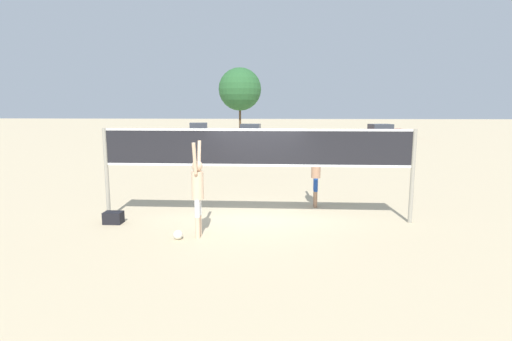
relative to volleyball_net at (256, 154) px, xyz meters
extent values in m
plane|color=#C6B28C|center=(0.00, 0.00, -1.80)|extent=(200.00, 200.00, 0.00)
cylinder|color=gray|center=(-4.08, 0.00, -0.57)|extent=(0.11, 0.11, 2.47)
cylinder|color=gray|center=(4.08, 0.00, -0.57)|extent=(0.11, 0.11, 2.47)
cube|color=black|center=(0.00, 0.00, 0.16)|extent=(8.05, 0.02, 1.00)
cube|color=white|center=(0.00, 0.00, 0.63)|extent=(8.05, 0.03, 0.06)
cube|color=white|center=(0.00, 0.00, -0.30)|extent=(8.05, 0.03, 0.06)
cylinder|color=beige|center=(-1.26, -1.61, -1.55)|extent=(0.11, 0.11, 0.50)
cylinder|color=white|center=(-1.26, -1.61, -1.10)|extent=(0.12, 0.12, 0.41)
cylinder|color=beige|center=(-1.26, -1.41, -1.55)|extent=(0.11, 0.11, 0.50)
cylinder|color=white|center=(-1.26, -1.41, -1.10)|extent=(0.12, 0.12, 0.41)
cylinder|color=beige|center=(-1.26, -1.51, -0.56)|extent=(0.28, 0.28, 0.65)
sphere|color=beige|center=(-1.26, -1.51, -0.11)|extent=(0.25, 0.25, 0.25)
cylinder|color=beige|center=(-1.26, -1.76, 0.08)|extent=(0.08, 0.23, 0.73)
cylinder|color=beige|center=(-1.26, -1.27, 0.08)|extent=(0.08, 0.23, 0.73)
cylinder|color=tan|center=(1.72, 1.67, -1.56)|extent=(0.11, 0.11, 0.50)
cylinder|color=#1E47A5|center=(1.72, 1.67, -1.10)|extent=(0.12, 0.12, 0.41)
cylinder|color=tan|center=(1.72, 1.47, -1.56)|extent=(0.11, 0.11, 0.50)
cylinder|color=#1E47A5|center=(1.72, 1.47, -1.10)|extent=(0.12, 0.12, 0.41)
cylinder|color=tan|center=(1.72, 1.57, -0.58)|extent=(0.28, 0.28, 0.64)
sphere|color=tan|center=(1.72, 1.57, -0.14)|extent=(0.25, 0.25, 0.25)
cylinder|color=tan|center=(1.72, 1.82, 0.06)|extent=(0.08, 0.23, 0.72)
cylinder|color=tan|center=(1.72, 1.33, 0.06)|extent=(0.08, 0.23, 0.72)
sphere|color=silver|center=(-1.70, -1.72, -1.70)|extent=(0.22, 0.22, 0.22)
cube|color=black|center=(-3.72, -0.55, -1.65)|extent=(0.47, 0.34, 0.31)
cube|color=navy|center=(-2.14, 29.66, -1.28)|extent=(4.41, 2.00, 0.79)
cube|color=#2D333D|center=(-2.35, 29.67, -0.64)|extent=(2.03, 1.72, 0.49)
cylinder|color=black|center=(-0.75, 30.41, -1.48)|extent=(0.65, 0.26, 0.64)
cylinder|color=black|center=(-0.85, 28.75, -1.48)|extent=(0.65, 0.26, 0.64)
cylinder|color=black|center=(-3.42, 30.57, -1.48)|extent=(0.65, 0.26, 0.64)
cylinder|color=black|center=(-3.52, 28.91, -1.48)|extent=(0.65, 0.26, 0.64)
cube|color=silver|center=(-7.65, 30.76, -1.30)|extent=(4.26, 2.44, 0.76)
cube|color=#2D333D|center=(-7.85, 30.73, -0.63)|extent=(2.06, 1.90, 0.58)
cylinder|color=black|center=(-6.58, 31.80, -1.48)|extent=(0.67, 0.33, 0.64)
cylinder|color=black|center=(-6.28, 30.18, -1.48)|extent=(0.67, 0.33, 0.64)
cylinder|color=black|center=(-9.02, 31.35, -1.48)|extent=(0.67, 0.33, 0.64)
cylinder|color=black|center=(-8.72, 29.73, -1.48)|extent=(0.67, 0.33, 0.64)
cube|color=maroon|center=(10.80, 30.06, -1.29)|extent=(4.83, 2.71, 0.77)
cube|color=#2D333D|center=(10.58, 30.01, -0.65)|extent=(2.35, 2.03, 0.51)
cylinder|color=black|center=(12.00, 31.19, -1.48)|extent=(0.67, 0.35, 0.64)
cylinder|color=black|center=(12.36, 29.55, -1.48)|extent=(0.67, 0.35, 0.64)
cylinder|color=black|center=(9.24, 30.58, -1.48)|extent=(0.67, 0.35, 0.64)
cylinder|color=black|center=(9.60, 28.94, -1.48)|extent=(0.67, 0.35, 0.64)
cylinder|color=#4C3823|center=(-4.16, 37.17, 0.09)|extent=(0.26, 0.26, 3.79)
sphere|color=#285B2D|center=(-4.16, 37.17, 3.37)|extent=(5.01, 5.01, 5.01)
camera|label=1|loc=(0.63, -10.44, 1.20)|focal=28.00mm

